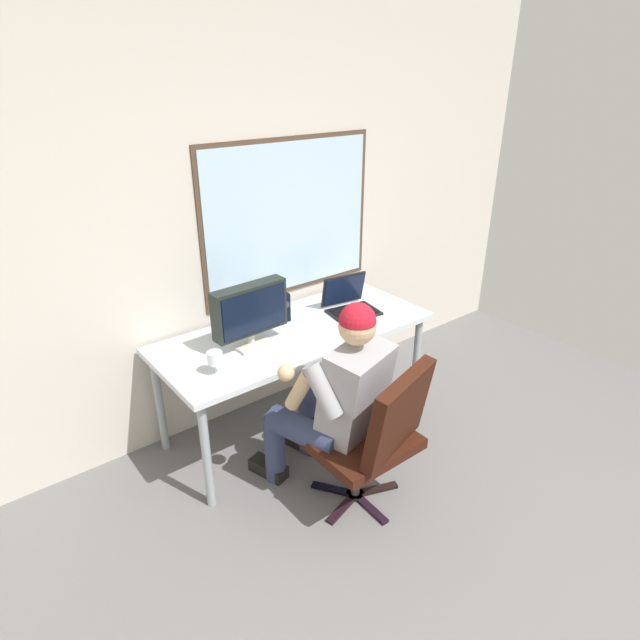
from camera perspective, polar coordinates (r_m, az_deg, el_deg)
The scene contains 8 objects.
wall_rear at distance 3.48m, azimuth -7.73°, elevation 10.67°, with size 5.21×0.08×2.71m.
desk at distance 3.41m, azimuth -2.64°, elevation -1.98°, with size 1.77×0.75×0.72m.
office_chair at distance 2.86m, azimuth 5.90°, elevation -11.70°, with size 0.59×0.62×0.89m.
person_seated at distance 2.92m, azimuth 1.62°, elevation -8.10°, with size 0.64×0.84×1.20m.
crt_monitor at distance 3.12m, azimuth -7.48°, elevation 0.96°, with size 0.47×0.19×0.38m.
laptop at distance 3.63m, azimuth 3.12°, elevation 1.97°, with size 0.36×0.33×0.24m.
wine_glass at distance 2.91m, azimuth -11.16°, elevation -4.07°, with size 0.08×0.08×0.13m.
desk_speaker at distance 3.47m, azimuth -3.92°, elevation 1.40°, with size 0.08×0.08×0.19m.
Camera 1 is at (-1.68, -0.26, 2.23)m, focal length 29.98 mm.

